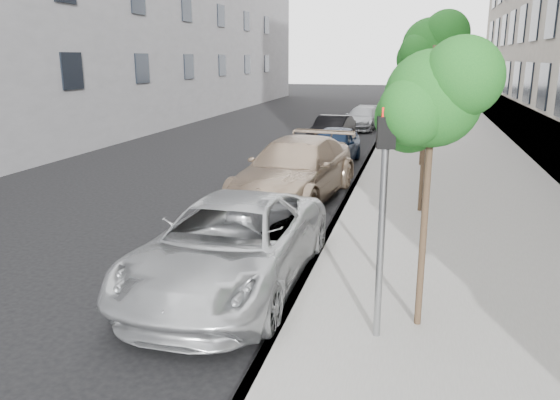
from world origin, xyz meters
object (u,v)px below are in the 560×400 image
at_px(signal_pole, 383,199).
at_px(suv, 295,170).
at_px(sedan_blue, 334,145).
at_px(sedan_rear, 363,118).
at_px(tree_far, 429,43).
at_px(tree_mid, 432,46).
at_px(sedan_black, 332,130).
at_px(tree_near, 435,98).
at_px(minivan, 230,245).

bearing_deg(signal_pole, suv, 100.27).
xyz_separation_m(sedan_blue, sedan_rear, (-0.00, 11.01, -0.08)).
bearing_deg(tree_far, tree_mid, -90.00).
height_order(signal_pole, sedan_black, signal_pole).
height_order(signal_pole, suv, signal_pole).
relative_size(tree_near, sedan_black, 1.02).
xyz_separation_m(tree_near, signal_pole, (-0.60, -0.52, -1.32)).
bearing_deg(tree_mid, tree_far, 90.00).
xyz_separation_m(signal_pole, sedan_blue, (-2.73, 13.66, -1.45)).
xyz_separation_m(tree_far, sedan_black, (-4.15, 4.93, -3.86)).
bearing_deg(sedan_rear, sedan_blue, -82.45).
xyz_separation_m(minivan, sedan_black, (-0.82, 17.00, -0.11)).
xyz_separation_m(tree_near, tree_far, (-0.00, 13.00, 1.04)).
height_order(tree_mid, signal_pole, tree_mid).
bearing_deg(sedan_blue, sedan_rear, 91.85).
height_order(minivan, sedan_black, minivan).
bearing_deg(sedan_rear, sedan_black, -89.97).
height_order(tree_near, suv, tree_near).
height_order(signal_pole, minivan, signal_pole).
bearing_deg(signal_pole, tree_mid, 74.76).
bearing_deg(suv, tree_far, 64.44).
relative_size(sedan_blue, sedan_black, 1.03).
bearing_deg(signal_pole, minivan, 141.71).
bearing_deg(sedan_blue, tree_far, -0.57).
bearing_deg(tree_mid, sedan_blue, 116.61).
xyz_separation_m(tree_near, sedan_black, (-4.15, 17.93, -2.82)).
height_order(tree_mid, tree_far, tree_far).
bearing_deg(signal_pole, tree_far, 77.10).
bearing_deg(sedan_blue, tree_mid, -61.54).
xyz_separation_m(signal_pole, minivan, (-2.73, 1.45, -1.39)).
bearing_deg(minivan, tree_mid, 59.81).
bearing_deg(sedan_blue, minivan, -88.15).
relative_size(tree_near, tree_far, 0.81).
relative_size(tree_far, sedan_black, 1.26).
bearing_deg(signal_pole, sedan_black, 90.53).
relative_size(tree_far, minivan, 0.91).
relative_size(suv, sedan_blue, 1.42).
height_order(tree_far, sedan_rear, tree_far).
relative_size(tree_near, suv, 0.69).
height_order(minivan, suv, suv).
bearing_deg(suv, sedan_rear, 96.13).
height_order(tree_mid, sedan_black, tree_mid).
relative_size(minivan, sedan_blue, 1.34).
distance_m(tree_far, sedan_black, 7.51).
distance_m(tree_near, sedan_blue, 13.84).
relative_size(signal_pole, sedan_black, 0.79).
distance_m(tree_mid, minivan, 7.38).
distance_m(tree_far, sedan_rear, 12.27).
relative_size(signal_pole, suv, 0.54).
bearing_deg(tree_mid, signal_pole, -94.88).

